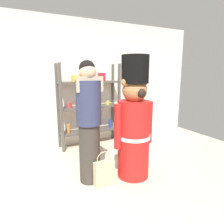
% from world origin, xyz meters
% --- Properties ---
extents(ground_plane, '(6.40, 6.40, 0.00)m').
position_xyz_m(ground_plane, '(0.00, 0.00, 0.00)').
color(ground_plane, beige).
extents(back_wall, '(6.40, 0.12, 2.60)m').
position_xyz_m(back_wall, '(0.00, 2.20, 1.30)').
color(back_wall, silver).
rests_on(back_wall, ground_plane).
extents(merchandise_shelf, '(1.30, 0.35, 1.71)m').
position_xyz_m(merchandise_shelf, '(0.47, 1.98, 0.85)').
color(merchandise_shelf, '#4C4742').
rests_on(merchandise_shelf, ground_plane).
extents(teddy_bear_guard, '(0.64, 0.48, 1.78)m').
position_xyz_m(teddy_bear_guard, '(0.54, 0.43, 0.83)').
color(teddy_bear_guard, red).
rests_on(teddy_bear_guard, ground_plane).
extents(person_shopper, '(0.36, 0.35, 1.70)m').
position_xyz_m(person_shopper, '(-0.08, 0.60, 0.89)').
color(person_shopper, '#38332D').
rests_on(person_shopper, ground_plane).
extents(shopping_bag, '(0.28, 0.11, 0.50)m').
position_xyz_m(shopping_bag, '(0.04, 0.38, 0.19)').
color(shopping_bag, '#C1AD89').
rests_on(shopping_bag, ground_plane).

